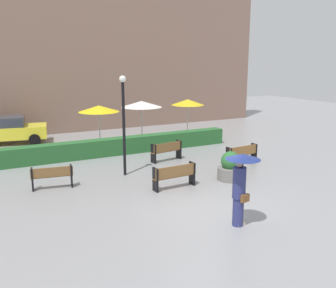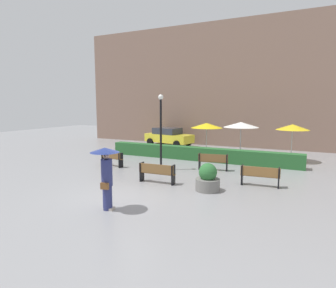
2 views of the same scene
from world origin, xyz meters
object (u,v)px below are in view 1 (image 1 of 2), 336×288
(bench_far_left, at_px, (52,176))
(pedestrian_with_umbrella, at_px, (241,180))
(patio_umbrella_yellow, at_px, (99,109))
(planter_pot, at_px, (230,168))
(bench_mid_center, at_px, (175,175))
(lamp_post, at_px, (124,116))
(patio_umbrella_yellow_far, at_px, (188,102))
(bench_back_row, at_px, (167,150))
(parked_car, at_px, (7,130))
(bench_far_right, at_px, (242,153))
(patio_umbrella_white, at_px, (142,104))

(bench_far_left, distance_m, pedestrian_with_umbrella, 7.24)
(bench_far_left, relative_size, patio_umbrella_yellow, 0.67)
(planter_pot, bearing_deg, pedestrian_with_umbrella, -123.17)
(bench_mid_center, distance_m, patio_umbrella_yellow, 8.32)
(lamp_post, height_order, patio_umbrella_yellow_far, lamp_post)
(bench_back_row, height_order, pedestrian_with_umbrella, pedestrian_with_umbrella)
(bench_back_row, xyz_separation_m, lamp_post, (-2.60, -1.21, 1.98))
(lamp_post, bearing_deg, parked_car, 113.17)
(bench_far_left, bearing_deg, parked_car, 94.52)
(bench_back_row, bearing_deg, patio_umbrella_yellow_far, 49.96)
(bench_far_right, xyz_separation_m, lamp_post, (-5.41, 0.95, 1.99))
(bench_mid_center, bearing_deg, patio_umbrella_white, 74.96)
(planter_pot, bearing_deg, lamp_post, 143.95)
(lamp_post, distance_m, patio_umbrella_yellow, 5.76)
(bench_far_right, distance_m, parked_car, 13.41)
(bench_back_row, distance_m, patio_umbrella_yellow_far, 6.04)
(patio_umbrella_yellow, bearing_deg, patio_umbrella_yellow_far, -0.48)
(patio_umbrella_yellow, bearing_deg, patio_umbrella_white, -5.12)
(bench_far_right, bearing_deg, lamp_post, 170.07)
(bench_far_right, relative_size, patio_umbrella_white, 0.69)
(bench_far_left, xyz_separation_m, bench_mid_center, (4.10, -2.07, 0.02))
(bench_mid_center, height_order, parked_car, parked_car)
(planter_pot, xyz_separation_m, parked_car, (-7.30, 11.39, 0.32))
(bench_mid_center, distance_m, bench_far_right, 4.61)
(lamp_post, height_order, patio_umbrella_yellow, lamp_post)
(bench_far_right, xyz_separation_m, patio_umbrella_white, (-2.22, 6.43, 1.74))
(bench_back_row, height_order, lamp_post, lamp_post)
(bench_far_left, xyz_separation_m, patio_umbrella_white, (6.23, 5.87, 1.75))
(bench_mid_center, xyz_separation_m, pedestrian_with_umbrella, (0.08, -3.78, 0.88))
(bench_mid_center, xyz_separation_m, lamp_post, (-1.05, 2.46, 1.99))
(planter_pot, bearing_deg, bench_mid_center, 177.54)
(bench_far_left, relative_size, bench_far_right, 0.91)
(pedestrian_with_umbrella, relative_size, patio_umbrella_white, 0.89)
(parked_car, bearing_deg, bench_mid_center, -66.84)
(bench_back_row, distance_m, pedestrian_with_umbrella, 7.64)
(patio_umbrella_yellow, relative_size, parked_car, 0.52)
(pedestrian_with_umbrella, bearing_deg, planter_pot, 56.83)
(bench_far_right, height_order, patio_umbrella_yellow, patio_umbrella_yellow)
(bench_far_left, height_order, bench_back_row, bench_back_row)
(patio_umbrella_yellow, bearing_deg, bench_back_row, -67.30)
(bench_back_row, bearing_deg, bench_mid_center, -112.99)
(bench_mid_center, bearing_deg, bench_back_row, 67.01)
(bench_back_row, bearing_deg, pedestrian_with_umbrella, -101.23)
(pedestrian_with_umbrella, xyz_separation_m, parked_car, (-4.90, 15.06, -0.59))
(patio_umbrella_yellow_far, relative_size, parked_car, 0.53)
(lamp_post, xyz_separation_m, patio_umbrella_yellow_far, (6.34, 5.65, -0.32))
(bench_far_right, height_order, patio_umbrella_yellow_far, patio_umbrella_yellow_far)
(bench_far_left, bearing_deg, bench_back_row, 15.79)
(planter_pot, height_order, patio_umbrella_yellow, patio_umbrella_yellow)
(pedestrian_with_umbrella, distance_m, lamp_post, 6.43)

